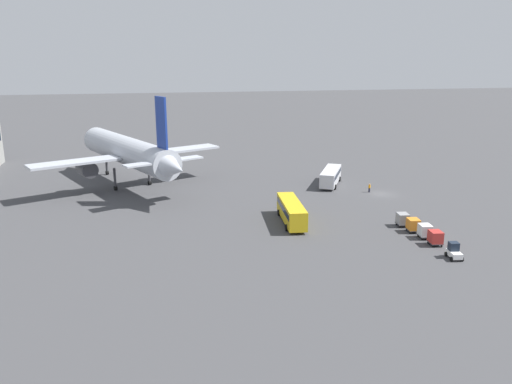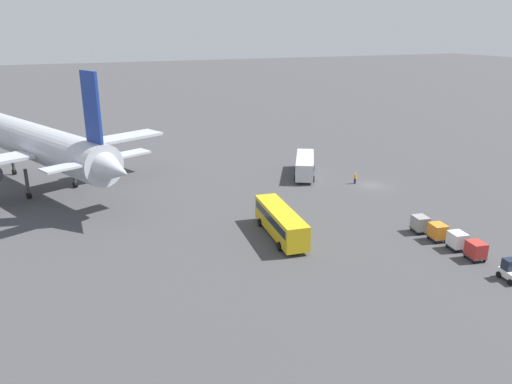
% 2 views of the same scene
% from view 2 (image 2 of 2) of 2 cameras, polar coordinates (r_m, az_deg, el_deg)
% --- Properties ---
extents(ground_plane, '(600.00, 600.00, 0.00)m').
position_cam_2_polar(ground_plane, '(81.08, 12.96, 0.74)').
color(ground_plane, '#424244').
extents(airplane, '(43.60, 36.97, 18.91)m').
position_cam_2_polar(airplane, '(80.91, -23.16, 4.90)').
color(airplane, '#B2B7C1').
rests_on(airplane, ground).
extents(shuttle_bus_near, '(11.44, 8.02, 3.22)m').
position_cam_2_polar(shuttle_bus_near, '(84.31, 5.61, 3.18)').
color(shuttle_bus_near, silver).
rests_on(shuttle_bus_near, ground).
extents(shuttle_bus_far, '(12.33, 4.05, 3.39)m').
position_cam_2_polar(shuttle_bus_far, '(59.52, 2.83, -3.29)').
color(shuttle_bus_far, gold).
rests_on(shuttle_bus_far, ground).
extents(baggage_tug, '(2.58, 1.98, 2.10)m').
position_cam_2_polar(baggage_tug, '(56.11, 27.08, -8.05)').
color(baggage_tug, white).
rests_on(baggage_tug, ground).
extents(worker_person, '(0.38, 0.38, 1.74)m').
position_cam_2_polar(worker_person, '(81.27, 11.25, 1.54)').
color(worker_person, '#1E1E2D').
rests_on(worker_person, ground).
extents(cargo_cart_red, '(2.22, 1.95, 2.06)m').
position_cam_2_polar(cargo_cart_red, '(58.93, 23.83, -6.05)').
color(cargo_cart_red, '#38383D').
rests_on(cargo_cart_red, ground).
extents(cargo_cart_white, '(2.22, 1.95, 2.06)m').
position_cam_2_polar(cargo_cart_white, '(60.72, 22.00, -5.08)').
color(cargo_cart_white, '#38383D').
rests_on(cargo_cart_white, ground).
extents(cargo_cart_orange, '(2.22, 1.95, 2.06)m').
position_cam_2_polar(cargo_cart_orange, '(62.36, 20.05, -4.23)').
color(cargo_cart_orange, '#38383D').
rests_on(cargo_cart_orange, ground).
extents(cargo_cart_grey, '(2.22, 1.95, 2.06)m').
position_cam_2_polar(cargo_cart_grey, '(64.12, 18.24, -3.40)').
color(cargo_cart_grey, '#38383D').
rests_on(cargo_cart_grey, ground).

